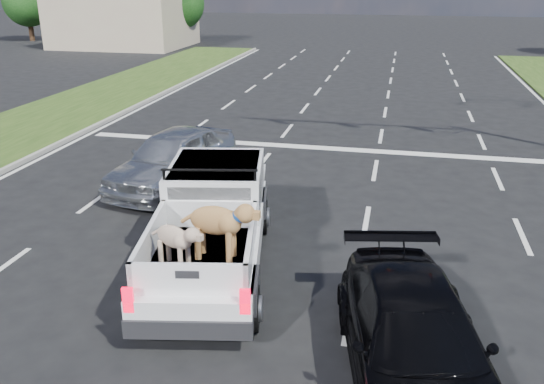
# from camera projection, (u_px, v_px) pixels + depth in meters

# --- Properties ---
(ground) EXTENTS (160.00, 160.00, 0.00)m
(ground) POSITION_uv_depth(u_px,v_px,m) (254.00, 301.00, 10.41)
(ground) COLOR black
(ground) RESTS_ON ground
(road_markings) EXTENTS (17.75, 60.00, 0.01)m
(road_markings) POSITION_uv_depth(u_px,v_px,m) (310.00, 181.00, 16.39)
(road_markings) COLOR silver
(road_markings) RESTS_ON ground
(curb_left) EXTENTS (0.15, 60.00, 0.14)m
(curb_left) POSITION_uv_depth(u_px,v_px,m) (17.00, 164.00, 17.70)
(curb_left) COLOR gray
(curb_left) RESTS_ON ground
(building_left) EXTENTS (10.00, 8.00, 4.40)m
(building_left) POSITION_uv_depth(u_px,v_px,m) (124.00, 18.00, 46.56)
(building_left) COLOR tan
(building_left) RESTS_ON ground
(tree_far_a) EXTENTS (4.20, 4.20, 5.40)m
(tree_far_a) POSITION_uv_depth(u_px,v_px,m) (27.00, 2.00, 50.03)
(tree_far_a) COLOR #332114
(tree_far_a) RESTS_ON ground
(tree_far_b) EXTENTS (4.20, 4.20, 5.40)m
(tree_far_b) POSITION_uv_depth(u_px,v_px,m) (90.00, 3.00, 48.81)
(tree_far_b) COLOR #332114
(tree_far_b) RESTS_ON ground
(tree_far_c) EXTENTS (4.20, 4.20, 5.40)m
(tree_far_c) POSITION_uv_depth(u_px,v_px,m) (179.00, 4.00, 47.18)
(tree_far_c) COLOR #332114
(tree_far_c) RESTS_ON ground
(pickup_truck) EXTENTS (2.99, 5.79, 2.07)m
(pickup_truck) POSITION_uv_depth(u_px,v_px,m) (211.00, 223.00, 11.30)
(pickup_truck) COLOR black
(pickup_truck) RESTS_ON ground
(silver_sedan) EXTENTS (2.77, 4.98, 1.60)m
(silver_sedan) POSITION_uv_depth(u_px,v_px,m) (173.00, 158.00, 15.80)
(silver_sedan) COLOR silver
(silver_sedan) RESTS_ON ground
(black_coupe) EXTENTS (2.83, 5.04, 1.38)m
(black_coupe) POSITION_uv_depth(u_px,v_px,m) (415.00, 342.00, 8.10)
(black_coupe) COLOR black
(black_coupe) RESTS_ON ground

